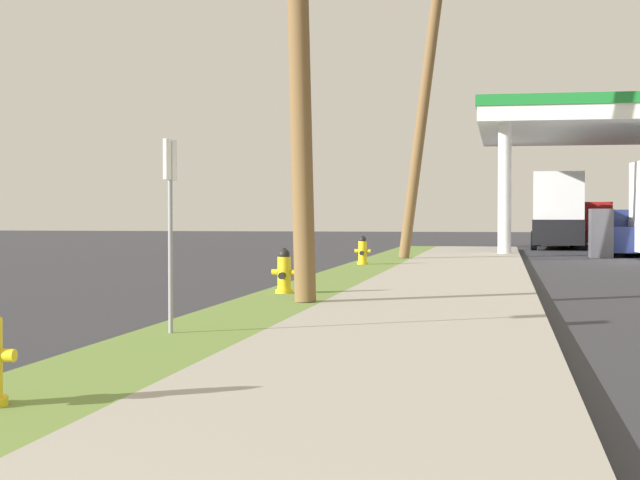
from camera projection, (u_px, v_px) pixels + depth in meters
fire_hydrant_second at (284, 274)px, 16.56m from camera, size 0.42×0.38×0.74m
fire_hydrant_third at (363, 252)px, 26.10m from camera, size 0.42×0.37×0.74m
utility_pole_background at (426, 86)px, 29.30m from camera, size 2.17×0.94×9.93m
street_sign_post at (170, 195)px, 11.00m from camera, size 0.05×0.36×2.12m
car_navy_by_near_pump at (626, 235)px, 34.40m from camera, size 2.04×4.54×1.57m
truck_red_at_forecourt at (591, 226)px, 44.85m from camera, size 2.14×5.41×1.97m
truck_black_on_apron at (560, 213)px, 41.82m from camera, size 2.54×6.52×3.11m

